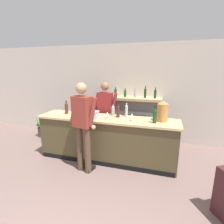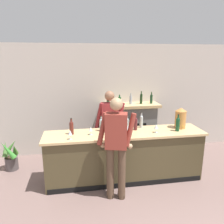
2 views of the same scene
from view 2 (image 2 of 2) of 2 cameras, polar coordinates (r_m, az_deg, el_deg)
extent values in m
cube|color=beige|center=(5.65, 1.69, 3.40)|extent=(12.00, 0.07, 2.75)
cube|color=#4A4027|center=(4.48, 3.30, -11.65)|extent=(3.06, 0.62, 0.96)
cube|color=tan|center=(4.29, 3.40, -5.59)|extent=(3.13, 0.69, 0.04)
cube|color=black|center=(4.42, 4.17, -18.46)|extent=(3.00, 0.01, 0.10)
cube|color=gray|center=(5.66, 4.66, -4.64)|extent=(1.30, 0.44, 1.22)
cube|color=black|center=(5.51, 5.21, -6.98)|extent=(0.71, 0.02, 0.78)
cube|color=tan|center=(5.47, 4.84, 1.71)|extent=(1.46, 0.52, 0.07)
cylinder|color=#1C3E25|center=(5.33, -1.00, 2.92)|extent=(0.07, 0.07, 0.20)
cylinder|color=#1C3E25|center=(5.31, -1.01, 4.33)|extent=(0.03, 0.03, 0.07)
cylinder|color=#124E1E|center=(5.38, 1.97, 2.92)|extent=(0.07, 0.07, 0.18)
cylinder|color=#124E1E|center=(5.36, 1.98, 4.21)|extent=(0.03, 0.03, 0.06)
cylinder|color=#9BA5B5|center=(5.44, 4.90, 3.13)|extent=(0.07, 0.07, 0.21)
cylinder|color=#9BA5B5|center=(5.42, 4.93, 4.55)|extent=(0.03, 0.03, 0.07)
cylinder|color=black|center=(5.51, 7.62, 3.37)|extent=(0.06, 0.06, 0.24)
cylinder|color=black|center=(5.48, 7.68, 5.01)|extent=(0.03, 0.03, 0.08)
cylinder|color=#183A21|center=(5.60, 10.22, 3.33)|extent=(0.07, 0.07, 0.22)
cylinder|color=#183A21|center=(5.57, 10.29, 4.82)|extent=(0.03, 0.03, 0.07)
cylinder|color=#514847|center=(5.44, -24.72, -12.06)|extent=(0.27, 0.27, 0.29)
cylinder|color=#332319|center=(5.39, -24.87, -10.76)|extent=(0.24, 0.24, 0.02)
cone|color=#3F7E2C|center=(5.31, -24.07, -8.94)|extent=(0.16, 0.28, 0.32)
cone|color=#488534|center=(5.42, -25.01, -8.37)|extent=(0.34, 0.18, 0.37)
cone|color=#4B7636|center=(5.34, -26.13, -8.75)|extent=(0.12, 0.24, 0.35)
cone|color=#3C8F32|center=(5.19, -25.54, -9.06)|extent=(0.33, 0.13, 0.42)
cylinder|color=brown|center=(3.92, 2.57, -15.78)|extent=(0.13, 0.13, 0.96)
cube|color=black|center=(4.21, 2.54, -20.53)|extent=(0.16, 0.26, 0.07)
cylinder|color=brown|center=(3.93, -0.46, -15.66)|extent=(0.13, 0.13, 0.96)
cube|color=black|center=(4.22, -0.35, -20.41)|extent=(0.16, 0.26, 0.07)
cube|color=maroon|center=(3.60, 1.10, -4.93)|extent=(0.40, 0.30, 0.60)
cylinder|color=maroon|center=(3.60, 4.79, -4.64)|extent=(0.20, 0.08, 0.57)
sphere|color=tan|center=(3.73, 4.70, -8.91)|extent=(0.09, 0.09, 0.09)
cylinder|color=maroon|center=(3.63, -2.51, -4.44)|extent=(0.20, 0.08, 0.57)
sphere|color=tan|center=(3.76, -2.42, -8.69)|extent=(0.09, 0.09, 0.09)
sphere|color=tan|center=(3.48, 1.14, 2.07)|extent=(0.21, 0.21, 0.21)
cylinder|color=#3D3441|center=(4.93, -1.78, -9.26)|extent=(0.13, 0.13, 0.94)
cube|color=black|center=(5.06, -1.66, -14.10)|extent=(0.11, 0.24, 0.07)
cylinder|color=#3D3441|center=(4.96, 0.55, -9.14)|extent=(0.13, 0.13, 0.94)
cube|color=black|center=(5.08, 0.65, -13.96)|extent=(0.11, 0.24, 0.07)
cube|color=maroon|center=(4.70, -0.64, -0.86)|extent=(0.37, 0.23, 0.55)
cylinder|color=maroon|center=(4.66, -3.41, -1.10)|extent=(0.20, 0.08, 0.57)
sphere|color=#916247|center=(4.73, -3.34, -4.68)|extent=(0.09, 0.09, 0.09)
cylinder|color=maroon|center=(4.72, 2.17, -0.90)|extent=(0.20, 0.08, 0.57)
sphere|color=#916247|center=(4.78, 2.18, -4.44)|extent=(0.09, 0.09, 0.09)
sphere|color=#916247|center=(4.61, -0.65, 4.23)|extent=(0.21, 0.21, 0.21)
cylinder|color=#C6833F|center=(4.70, 17.43, -1.88)|extent=(0.22, 0.22, 0.36)
cone|color=#C6833F|center=(4.65, 17.63, 0.64)|extent=(0.23, 0.23, 0.07)
cylinder|color=#B29333|center=(4.62, 18.05, -3.62)|extent=(0.02, 0.04, 0.02)
cylinder|color=silver|center=(4.07, 1.05, -5.18)|extent=(0.20, 0.20, 0.16)
cylinder|color=silver|center=(4.04, 1.06, -4.05)|extent=(0.21, 0.21, 0.01)
cylinder|color=#5A231B|center=(4.20, -10.52, -4.33)|extent=(0.08, 0.08, 0.22)
sphere|color=#5A231B|center=(4.17, -10.59, -2.90)|extent=(0.07, 0.07, 0.07)
cylinder|color=#5A231B|center=(4.16, -10.62, -2.33)|extent=(0.03, 0.03, 0.09)
cylinder|color=black|center=(4.14, -10.65, -1.69)|extent=(0.03, 0.03, 0.01)
cylinder|color=#A9BAB6|center=(4.47, 3.90, -3.17)|extent=(0.08, 0.08, 0.19)
sphere|color=#A9BAB6|center=(4.45, 3.92, -2.00)|extent=(0.07, 0.07, 0.07)
cylinder|color=#A9BAB6|center=(4.44, 3.93, -1.55)|extent=(0.03, 0.03, 0.07)
cylinder|color=black|center=(4.42, 3.94, -1.02)|extent=(0.03, 0.03, 0.01)
cylinder|color=#501D21|center=(4.40, 6.16, -3.29)|extent=(0.07, 0.07, 0.22)
sphere|color=#501D21|center=(4.37, 6.19, -1.89)|extent=(0.07, 0.07, 0.07)
cylinder|color=#501D21|center=(4.35, 6.21, -1.33)|extent=(0.03, 0.03, 0.09)
cylinder|color=black|center=(4.34, 6.23, -0.70)|extent=(0.03, 0.03, 0.01)
cylinder|color=#A1BCBB|center=(4.32, -2.82, -3.60)|extent=(0.07, 0.07, 0.21)
sphere|color=#A1BCBB|center=(4.29, -2.84, -2.24)|extent=(0.07, 0.07, 0.07)
cylinder|color=#A1BCBB|center=(4.28, -2.84, -1.70)|extent=(0.03, 0.03, 0.08)
cylinder|color=black|center=(4.27, -2.85, -1.09)|extent=(0.03, 0.03, 0.01)
cylinder|color=#AFB9BA|center=(4.56, 7.66, -2.66)|extent=(0.07, 0.07, 0.23)
sphere|color=#AFB9BA|center=(4.53, 7.70, -1.28)|extent=(0.06, 0.06, 0.06)
cylinder|color=#AFB9BA|center=(4.52, 7.72, -0.74)|extent=(0.03, 0.03, 0.09)
cylinder|color=black|center=(4.50, 7.74, -0.12)|extent=(0.03, 0.03, 0.01)
cylinder|color=#154225|center=(4.50, 16.78, -3.33)|extent=(0.08, 0.08, 0.24)
sphere|color=#154225|center=(4.47, 16.88, -1.87)|extent=(0.07, 0.07, 0.07)
cylinder|color=#154225|center=(4.45, 16.93, -1.30)|extent=(0.03, 0.03, 0.09)
cylinder|color=black|center=(4.44, 16.97, -0.65)|extent=(0.03, 0.03, 0.01)
cylinder|color=silver|center=(4.16, -5.57, -5.88)|extent=(0.06, 0.06, 0.01)
cylinder|color=silver|center=(4.15, -5.59, -5.39)|extent=(0.01, 0.01, 0.07)
cone|color=silver|center=(4.13, -5.61, -4.45)|extent=(0.07, 0.07, 0.07)
cylinder|color=silver|center=(4.25, 4.05, -5.44)|extent=(0.06, 0.06, 0.01)
cylinder|color=silver|center=(4.23, 4.06, -4.98)|extent=(0.01, 0.01, 0.07)
cone|color=silver|center=(4.21, 4.07, -4.09)|extent=(0.08, 0.08, 0.07)
cylinder|color=silver|center=(3.98, -10.82, -7.02)|extent=(0.07, 0.07, 0.01)
cylinder|color=silver|center=(3.97, -10.85, -6.44)|extent=(0.01, 0.01, 0.08)
cone|color=silver|center=(3.94, -10.90, -5.27)|extent=(0.07, 0.07, 0.09)
cylinder|color=silver|center=(4.34, 11.37, -5.23)|extent=(0.06, 0.06, 0.01)
cylinder|color=silver|center=(4.33, 11.39, -4.72)|extent=(0.01, 0.01, 0.08)
cone|color=silver|center=(4.30, 11.45, -3.68)|extent=(0.08, 0.08, 0.09)
camera|label=1|loc=(2.19, 67.63, -5.10)|focal=28.00mm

